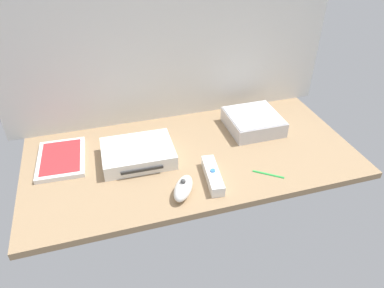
{
  "coord_description": "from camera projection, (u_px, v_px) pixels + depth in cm",
  "views": [
    {
      "loc": [
        -25.29,
        -84.83,
        66.34
      ],
      "look_at": [
        0.0,
        0.0,
        4.0
      ],
      "focal_mm": 33.74,
      "sensor_mm": 36.0,
      "label": 1
    }
  ],
  "objects": [
    {
      "name": "stylus_pen",
      "position": [
        268.0,
        174.0,
        1.03
      ],
      "size": [
        7.62,
        5.96,
        0.7
      ],
      "primitive_type": "cylinder",
      "rotation": [
        0.0,
        1.57,
        2.5
      ],
      "color": "green",
      "rests_on": "ground_plane"
    },
    {
      "name": "back_wall",
      "position": [
        169.0,
        26.0,
        1.11
      ],
      "size": [
        110.0,
        1.2,
        64.0
      ],
      "primitive_type": "cube",
      "color": "silver",
      "rests_on": "ground"
    },
    {
      "name": "mini_computer",
      "position": [
        253.0,
        122.0,
        1.21
      ],
      "size": [
        17.03,
        17.03,
        5.3
      ],
      "rotation": [
        0.0,
        0.0,
        -0.0
      ],
      "color": "silver",
      "rests_on": "ground_plane"
    },
    {
      "name": "game_case",
      "position": [
        61.0,
        159.0,
        1.08
      ],
      "size": [
        14.52,
        19.65,
        1.56
      ],
      "rotation": [
        0.0,
        0.0,
        -0.05
      ],
      "color": "white",
      "rests_on": "ground_plane"
    },
    {
      "name": "remote_nunchuk",
      "position": [
        183.0,
        188.0,
        0.95
      ],
      "size": [
        8.92,
        10.84,
        5.1
      ],
      "rotation": [
        0.0,
        0.0,
        -0.54
      ],
      "color": "white",
      "rests_on": "ground_plane"
    },
    {
      "name": "ground_plane",
      "position": [
        192.0,
        157.0,
        1.11
      ],
      "size": [
        100.0,
        48.0,
        2.0
      ],
      "primitive_type": "cube",
      "color": "#9E7F5B",
      "rests_on": "ground"
    },
    {
      "name": "remote_wand",
      "position": [
        213.0,
        175.0,
        1.0
      ],
      "size": [
        5.33,
        15.12,
        3.4
      ],
      "rotation": [
        0.0,
        0.0,
        -0.12
      ],
      "color": "white",
      "rests_on": "ground_plane"
    },
    {
      "name": "game_console",
      "position": [
        138.0,
        153.0,
        1.07
      ],
      "size": [
        21.38,
        16.9,
        4.4
      ],
      "rotation": [
        0.0,
        0.0,
        -0.02
      ],
      "color": "white",
      "rests_on": "ground_plane"
    }
  ]
}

